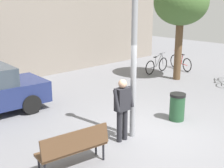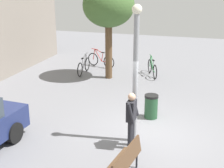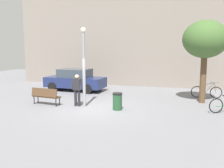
# 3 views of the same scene
# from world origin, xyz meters

# --- Properties ---
(ground_plane) EXTENTS (36.00, 36.00, 0.00)m
(ground_plane) POSITION_xyz_m (0.00, 0.00, 0.00)
(ground_plane) COLOR slate
(lamppost) EXTENTS (0.28, 0.28, 4.06)m
(lamppost) POSITION_xyz_m (-0.59, 0.32, 2.30)
(lamppost) COLOR gray
(lamppost) RESTS_ON ground_plane
(person_by_lamppost) EXTENTS (0.60, 0.29, 1.67)m
(person_by_lamppost) POSITION_xyz_m (-0.99, 0.31, 0.97)
(person_by_lamppost) COLOR #232328
(person_by_lamppost) RESTS_ON ground_plane
(park_bench) EXTENTS (1.65, 0.68, 0.92)m
(park_bench) POSITION_xyz_m (-2.72, 0.08, 0.55)
(park_bench) COLOR #513823
(park_bench) RESTS_ON ground_plane
(plaza_tree) EXTENTS (2.40, 2.40, 4.52)m
(plaza_tree) POSITION_xyz_m (5.36, 3.02, 3.45)
(plaza_tree) COLOR brown
(plaza_tree) RESTS_ON ground_plane
(bicycle_red) EXTENTS (0.64, 1.73, 0.97)m
(bicycle_red) POSITION_xyz_m (7.18, 4.07, 0.38)
(bicycle_red) COLOR black
(bicycle_red) RESTS_ON ground_plane
(bicycle_silver) EXTENTS (1.81, 0.13, 0.97)m
(bicycle_silver) POSITION_xyz_m (5.69, 4.48, 0.38)
(bicycle_silver) COLOR black
(bicycle_silver) RESTS_ON ground_plane
(trash_bin) EXTENTS (0.48, 0.48, 0.85)m
(trash_bin) POSITION_xyz_m (1.23, 0.15, 0.43)
(trash_bin) COLOR #234C2D
(trash_bin) RESTS_ON ground_plane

